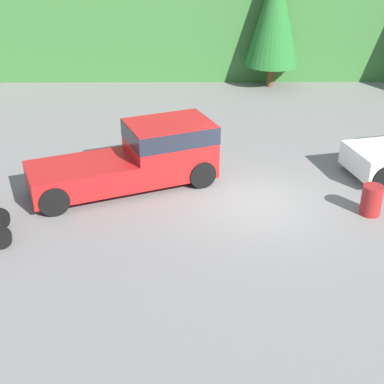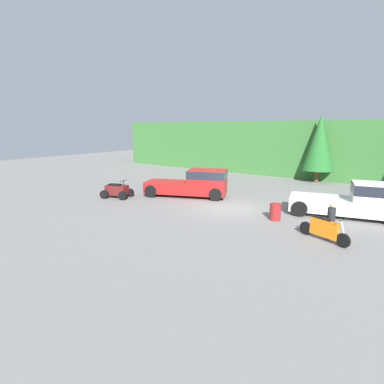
% 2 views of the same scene
% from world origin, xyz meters
% --- Properties ---
extents(ground_plane, '(80.00, 80.00, 0.00)m').
position_xyz_m(ground_plane, '(0.00, 0.00, 0.00)').
color(ground_plane, slate).
extents(hillside_backdrop, '(44.00, 6.00, 5.38)m').
position_xyz_m(hillside_backdrop, '(0.00, 16.00, 2.69)').
color(hillside_backdrop, '#387033').
rests_on(hillside_backdrop, ground_plane).
extents(tree_left, '(2.61, 2.61, 5.93)m').
position_xyz_m(tree_left, '(2.05, 12.25, 3.49)').
color(tree_left, brown).
rests_on(tree_left, ground_plane).
extents(pickup_truck_red, '(5.98, 3.94, 1.93)m').
position_xyz_m(pickup_truck_red, '(-3.41, 1.27, 1.01)').
color(pickup_truck_red, red).
rests_on(pickup_truck_red, ground_plane).
extents(pickup_truck_second, '(5.96, 3.21, 1.93)m').
position_xyz_m(pickup_truck_second, '(6.63, 2.30, 1.01)').
color(pickup_truck_second, white).
rests_on(pickup_truck_second, ground_plane).
extents(dirt_bike, '(2.25, 1.10, 1.20)m').
position_xyz_m(dirt_bike, '(5.90, -2.31, 0.49)').
color(dirt_bike, black).
rests_on(dirt_bike, ground_plane).
extents(quad_atv, '(2.28, 1.82, 1.24)m').
position_xyz_m(quad_atv, '(-7.64, -2.12, 0.49)').
color(quad_atv, black).
rests_on(quad_atv, ground_plane).
extents(rider_person, '(0.45, 0.45, 1.62)m').
position_xyz_m(rider_person, '(6.07, -1.90, 0.88)').
color(rider_person, black).
rests_on(rider_person, ground_plane).
extents(steel_barrel, '(0.58, 0.58, 0.88)m').
position_xyz_m(steel_barrel, '(3.14, -0.68, 0.44)').
color(steel_barrel, maroon).
rests_on(steel_barrel, ground_plane).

